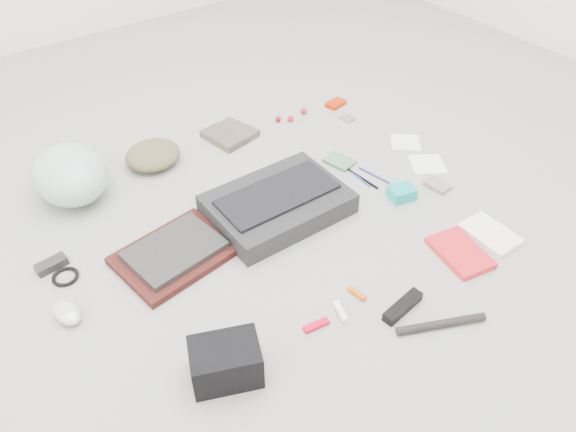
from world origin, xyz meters
TOP-DOWN VIEW (x-y plane):
  - ground_plane at (0.00, 0.00)m, footprint 4.00×4.00m
  - messenger_bag at (0.02, 0.08)m, footprint 0.48×0.34m
  - bag_flap at (0.02, 0.08)m, footprint 0.42×0.19m
  - laptop_sleeve at (-0.39, 0.10)m, footprint 0.40×0.32m
  - laptop at (-0.39, 0.10)m, footprint 0.32×0.25m
  - bike_helmet at (-0.53, 0.61)m, footprint 0.28×0.34m
  - beanie at (-0.21, 0.63)m, footprint 0.29×0.28m
  - mitten_left at (0.10, 0.60)m, footprint 0.13×0.20m
  - mitten_right at (0.18, 0.62)m, footprint 0.14×0.20m
  - power_brick at (-0.73, 0.29)m, footprint 0.10×0.06m
  - cable_coil at (-0.71, 0.22)m, footprint 0.10×0.10m
  - mouse at (-0.76, 0.06)m, footprint 0.08×0.12m
  - camera_bag at (-0.49, -0.38)m, footprint 0.22×0.19m
  - multitool at (-0.19, -0.40)m, footprint 0.08×0.03m
  - toiletry_tube_white at (-0.10, -0.41)m, footprint 0.04×0.08m
  - toiletry_tube_orange at (-0.01, -0.38)m, footprint 0.03×0.07m
  - u_lock at (0.06, -0.50)m, footprint 0.15×0.06m
  - bike_pump at (0.10, -0.61)m, footprint 0.26×0.13m
  - book_red at (0.38, -0.45)m, footprint 0.17×0.23m
  - book_white at (0.53, -0.45)m, footprint 0.13×0.19m
  - notepad at (0.40, 0.19)m, footprint 0.11×0.13m
  - pen_blue at (0.39, 0.06)m, footprint 0.01×0.12m
  - pen_black at (0.39, 0.05)m, footprint 0.02×0.16m
  - pen_navy at (0.45, 0.04)m, footprint 0.04×0.15m
  - accordion_wallet at (0.44, -0.12)m, footprint 0.11×0.09m
  - card_deck at (0.59, -0.15)m, footprint 0.07×0.10m
  - napkin_top at (0.71, 0.13)m, footprint 0.17×0.17m
  - napkin_bottom at (0.67, -0.03)m, footprint 0.18×0.18m
  - lollipop_a at (0.38, 0.59)m, footprint 0.03×0.03m
  - lollipop_b at (0.42, 0.56)m, footprint 0.03×0.03m
  - lollipop_c at (0.51, 0.58)m, footprint 0.04×0.04m
  - altoids_tin at (0.67, 0.55)m, footprint 0.10×0.07m
  - stamp_sheet at (0.64, 0.43)m, footprint 0.05×0.06m

SIDE VIEW (x-z plane):
  - ground_plane at x=0.00m, z-range 0.00..0.00m
  - stamp_sheet at x=0.64m, z-range 0.00..0.00m
  - pen_blue at x=0.39m, z-range 0.00..0.01m
  - napkin_top at x=0.71m, z-range 0.00..0.01m
  - napkin_bottom at x=0.67m, z-range 0.00..0.01m
  - pen_navy at x=0.45m, z-range 0.00..0.01m
  - pen_black at x=0.39m, z-range 0.00..0.01m
  - cable_coil at x=-0.71m, z-range 0.00..0.01m
  - multitool at x=-0.19m, z-range 0.00..0.01m
  - notepad at x=0.40m, z-range 0.00..0.01m
  - card_deck at x=0.59m, z-range 0.00..0.02m
  - toiletry_tube_orange at x=-0.01m, z-range 0.00..0.02m
  - altoids_tin at x=0.67m, z-range 0.00..0.02m
  - book_white at x=0.53m, z-range 0.00..0.02m
  - book_red at x=0.38m, z-range 0.00..0.02m
  - toiletry_tube_white at x=-0.10m, z-range 0.00..0.02m
  - bike_pump at x=0.10m, z-range 0.00..0.03m
  - laptop_sleeve at x=-0.39m, z-range 0.00..0.03m
  - lollipop_a at x=0.38m, z-range 0.00..0.03m
  - power_brick at x=-0.73m, z-range 0.00..0.03m
  - mitten_right at x=0.18m, z-range 0.00..0.03m
  - lollipop_b at x=0.42m, z-range 0.00..0.03m
  - mitten_left at x=0.10m, z-range 0.00..0.03m
  - lollipop_c at x=0.51m, z-range 0.00..0.03m
  - u_lock at x=0.06m, z-range 0.00..0.03m
  - mouse at x=-0.76m, z-range 0.00..0.04m
  - accordion_wallet at x=0.44m, z-range 0.00..0.05m
  - laptop at x=-0.39m, z-range 0.03..0.04m
  - beanie at x=-0.21m, z-range 0.00..0.08m
  - messenger_bag at x=0.02m, z-range 0.00..0.08m
  - camera_bag at x=-0.49m, z-range 0.00..0.12m
  - bag_flap at x=0.02m, z-range 0.08..0.09m
  - bike_helmet at x=-0.53m, z-range 0.00..0.20m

